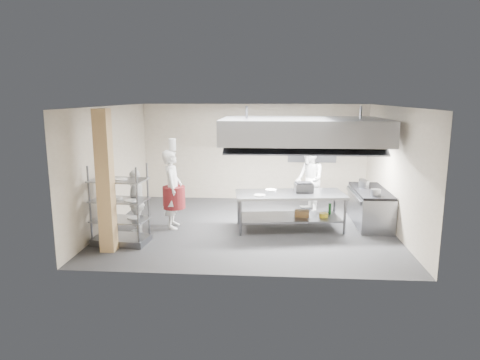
# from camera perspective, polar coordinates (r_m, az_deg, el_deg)

# --- Properties ---
(floor) EXTENTS (7.00, 7.00, 0.00)m
(floor) POSITION_cam_1_polar(r_m,az_deg,el_deg) (10.86, 1.25, -6.23)
(floor) COLOR #29292B
(floor) RESTS_ON ground
(ceiling) EXTENTS (7.00, 7.00, 0.00)m
(ceiling) POSITION_cam_1_polar(r_m,az_deg,el_deg) (10.37, 1.32, 9.79)
(ceiling) COLOR silver
(ceiling) RESTS_ON wall_back
(wall_back) EXTENTS (7.00, 0.00, 7.00)m
(wall_back) POSITION_cam_1_polar(r_m,az_deg,el_deg) (13.48, 1.93, 3.71)
(wall_back) COLOR tan
(wall_back) RESTS_ON ground
(wall_left) EXTENTS (0.00, 6.00, 6.00)m
(wall_left) POSITION_cam_1_polar(r_m,az_deg,el_deg) (11.24, -16.84, 1.74)
(wall_left) COLOR tan
(wall_left) RESTS_ON ground
(wall_right) EXTENTS (0.00, 6.00, 6.00)m
(wall_right) POSITION_cam_1_polar(r_m,az_deg,el_deg) (10.91, 19.97, 1.28)
(wall_right) COLOR tan
(wall_right) RESTS_ON ground
(column) EXTENTS (0.30, 0.30, 3.00)m
(column) POSITION_cam_1_polar(r_m,az_deg,el_deg) (9.28, -17.52, -0.21)
(column) COLOR #E2B374
(column) RESTS_ON floor
(exhaust_hood) EXTENTS (4.00, 2.50, 0.60)m
(exhaust_hood) POSITION_cam_1_polar(r_m,az_deg,el_deg) (10.81, 8.36, 6.55)
(exhaust_hood) COLOR gray
(exhaust_hood) RESTS_ON ceiling
(hood_strip_a) EXTENTS (1.60, 0.12, 0.04)m
(hood_strip_a) POSITION_cam_1_polar(r_m,az_deg,el_deg) (10.82, 3.53, 4.95)
(hood_strip_a) COLOR white
(hood_strip_a) RESTS_ON exhaust_hood
(hood_strip_b) EXTENTS (1.60, 0.12, 0.04)m
(hood_strip_b) POSITION_cam_1_polar(r_m,az_deg,el_deg) (10.95, 13.03, 4.76)
(hood_strip_b) COLOR white
(hood_strip_b) RESTS_ON exhaust_hood
(wall_shelf) EXTENTS (1.50, 0.28, 0.04)m
(wall_shelf) POSITION_cam_1_polar(r_m,az_deg,el_deg) (13.37, 9.65, 3.50)
(wall_shelf) COLOR gray
(wall_shelf) RESTS_ON wall_back
(island) EXTENTS (2.76, 1.42, 0.91)m
(island) POSITION_cam_1_polar(r_m,az_deg,el_deg) (10.63, 6.63, -4.13)
(island) COLOR slate
(island) RESTS_ON floor
(island_worktop) EXTENTS (2.76, 1.42, 0.06)m
(island_worktop) POSITION_cam_1_polar(r_m,az_deg,el_deg) (10.53, 6.69, -1.90)
(island_worktop) COLOR gray
(island_worktop) RESTS_ON island
(island_undershelf) EXTENTS (2.53, 1.28, 0.04)m
(island_undershelf) POSITION_cam_1_polar(r_m,az_deg,el_deg) (10.68, 6.62, -4.94)
(island_undershelf) COLOR slate
(island_undershelf) RESTS_ON island
(pass_rack) EXTENTS (1.25, 0.81, 1.79)m
(pass_rack) POSITION_cam_1_polar(r_m,az_deg,el_deg) (9.82, -15.74, -3.13)
(pass_rack) COLOR slate
(pass_rack) RESTS_ON floor
(cooking_range) EXTENTS (0.80, 2.00, 0.84)m
(cooking_range) POSITION_cam_1_polar(r_m,az_deg,el_deg) (11.50, 16.93, -3.56)
(cooking_range) COLOR slate
(cooking_range) RESTS_ON floor
(range_top) EXTENTS (0.78, 1.96, 0.06)m
(range_top) POSITION_cam_1_polar(r_m,az_deg,el_deg) (11.40, 17.06, -1.37)
(range_top) COLOR black
(range_top) RESTS_ON cooking_range
(chef_head) EXTENTS (0.56, 0.77, 1.96)m
(chef_head) POSITION_cam_1_polar(r_m,az_deg,el_deg) (10.69, -9.00, -1.22)
(chef_head) COLOR silver
(chef_head) RESTS_ON floor
(chef_line) EXTENTS (0.93, 1.07, 1.88)m
(chef_line) POSITION_cam_1_polar(r_m,az_deg,el_deg) (12.12, 9.21, 0.06)
(chef_line) COLOR white
(chef_line) RESTS_ON floor
(chef_plating) EXTENTS (0.50, 0.97, 1.58)m
(chef_plating) POSITION_cam_1_polar(r_m,az_deg,el_deg) (10.28, -13.63, -2.97)
(chef_plating) COLOR white
(chef_plating) RESTS_ON floor
(griddle) EXTENTS (0.48, 0.40, 0.21)m
(griddle) POSITION_cam_1_polar(r_m,az_deg,el_deg) (10.70, 8.48, -0.99)
(griddle) COLOR slate
(griddle) RESTS_ON island_worktop
(wicker_basket) EXTENTS (0.37, 0.27, 0.15)m
(wicker_basket) POSITION_cam_1_polar(r_m,az_deg,el_deg) (10.69, 8.26, -4.43)
(wicker_basket) COLOR olive
(wicker_basket) RESTS_ON island_undershelf
(stockpot) EXTENTS (0.27, 0.27, 0.19)m
(stockpot) POSITION_cam_1_polar(r_m,az_deg,el_deg) (11.53, 16.18, -0.56)
(stockpot) COLOR gray
(stockpot) RESTS_ON range_top
(plate_stack) EXTENTS (0.28, 0.28, 0.05)m
(plate_stack) POSITION_cam_1_polar(r_m,az_deg,el_deg) (9.90, -15.64, -4.93)
(plate_stack) COLOR silver
(plate_stack) RESTS_ON pass_rack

